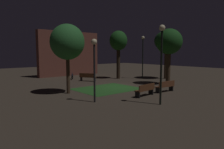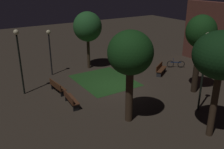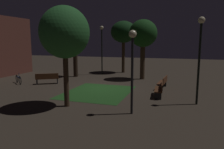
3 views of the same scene
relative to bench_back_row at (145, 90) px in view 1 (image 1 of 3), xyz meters
The scene contains 14 objects.
ground_plane 4.43m from the bench_back_row, 74.15° to the left, with size 60.00×60.00×0.00m, color #3D3328.
grass_lawn 4.14m from the bench_back_row, 92.33° to the left, with size 5.18×4.23×0.01m, color #23511E.
bench_back_row is the anchor object (origin of this frame).
bench_front_left 2.41m from the bench_back_row, ahead, with size 1.83×0.62×0.88m.
bench_near_trees 9.14m from the bench_back_row, 82.62° to the left, with size 1.35×1.79×0.88m.
tree_tall_center 11.33m from the bench_back_row, 27.55° to the left, with size 2.77×2.77×5.62m.
tree_lawn_side 7.22m from the bench_back_row, 20.13° to the left, with size 2.50×2.50×5.36m.
tree_near_wall 10.79m from the bench_back_row, 58.69° to the left, with size 2.08×2.08×5.62m.
tree_left_canopy 6.69m from the bench_back_row, 128.98° to the left, with size 2.55×2.55×5.21m.
lamp_post_path_center 3.60m from the bench_back_row, 117.78° to the right, with size 0.36×0.36×4.70m.
lamp_post_near_wall 10.26m from the bench_back_row, 42.29° to the left, with size 0.36×0.36×4.98m.
lamp_post_plaza_west 4.47m from the bench_back_row, 165.88° to the left, with size 0.36×0.36×3.94m.
bicycle 11.48m from the bench_back_row, 86.67° to the left, with size 1.01×1.40×0.93m.
building_wall_backdrop 15.80m from the bench_back_row, 80.57° to the left, with size 8.66×0.80×5.85m, color brown.
Camera 1 is at (-12.38, -13.66, 3.12)m, focal length 33.10 mm.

